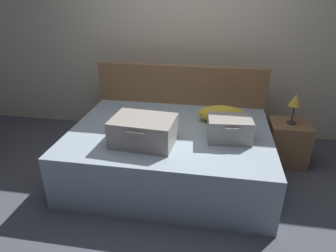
# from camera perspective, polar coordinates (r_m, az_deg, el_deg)

# --- Properties ---
(ground_plane) EXTENTS (12.00, 12.00, 0.00)m
(ground_plane) POSITION_cam_1_polar(r_m,az_deg,el_deg) (3.04, -0.94, -13.47)
(ground_plane) COLOR #4C515B
(back_wall) EXTENTS (8.00, 0.10, 2.60)m
(back_wall) POSITION_cam_1_polar(r_m,az_deg,el_deg) (4.06, 3.42, 16.57)
(back_wall) COLOR beige
(back_wall) RESTS_ON ground
(bed) EXTENTS (2.06, 1.52, 0.55)m
(bed) POSITION_cam_1_polar(r_m,az_deg,el_deg) (3.21, 0.35, -5.22)
(bed) COLOR #99ADBC
(bed) RESTS_ON ground
(headboard) EXTENTS (2.10, 0.08, 1.04)m
(headboard) POSITION_cam_1_polar(r_m,az_deg,el_deg) (3.83, 2.34, 3.95)
(headboard) COLOR olive
(headboard) RESTS_ON ground
(hard_case_large) EXTENTS (0.61, 0.47, 0.25)m
(hard_case_large) POSITION_cam_1_polar(r_m,az_deg,el_deg) (2.79, -4.73, -0.85)
(hard_case_large) COLOR gray
(hard_case_large) RESTS_ON bed
(hard_case_medium) EXTENTS (0.44, 0.34, 0.23)m
(hard_case_medium) POSITION_cam_1_polar(r_m,az_deg,el_deg) (2.91, 11.70, -0.48)
(hard_case_medium) COLOR gray
(hard_case_medium) RESTS_ON bed
(pillow_near_headboard) EXTENTS (0.52, 0.32, 0.18)m
(pillow_near_headboard) POSITION_cam_1_polar(r_m,az_deg,el_deg) (3.30, 10.33, 2.26)
(pillow_near_headboard) COLOR gold
(pillow_near_headboard) RESTS_ON bed
(nightstand) EXTENTS (0.44, 0.40, 0.50)m
(nightstand) POSITION_cam_1_polar(r_m,az_deg,el_deg) (3.74, 21.95, -3.00)
(nightstand) COLOR olive
(nightstand) RESTS_ON ground
(table_lamp) EXTENTS (0.14, 0.14, 0.35)m
(table_lamp) POSITION_cam_1_polar(r_m,az_deg,el_deg) (3.55, 23.27, 4.35)
(table_lamp) COLOR #3F3833
(table_lamp) RESTS_ON nightstand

